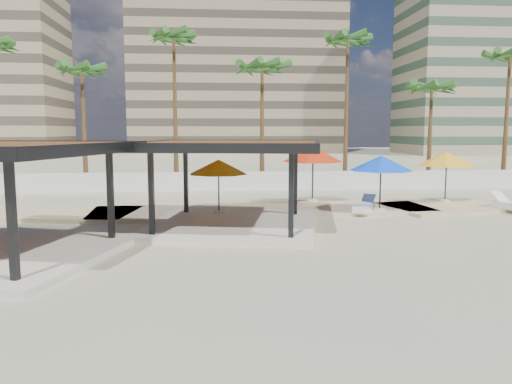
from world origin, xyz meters
TOP-DOWN VIEW (x-y plane):
  - ground at (0.00, 0.00)m, footprint 200.00×200.00m
  - promenade at (2.00, 7.67)m, footprint 44.45×7.97m
  - boundary_wall at (0.00, 16.00)m, footprint 56.00×0.30m
  - building_mid at (4.00, 78.00)m, footprint 38.00×16.00m
  - building_east at (48.00, 66.00)m, footprint 32.00×15.00m
  - pavilion_central at (0.32, 3.25)m, footprint 7.97×7.97m
  - umbrella_b at (-0.15, 5.80)m, footprint 3.40×3.40m
  - umbrella_c at (4.77, 9.20)m, footprint 4.23×4.23m
  - umbrella_d at (7.24, 5.80)m, footprint 3.72×3.72m
  - umbrella_e at (11.59, 8.40)m, footprint 3.65×3.65m
  - lounger_b at (6.52, 5.84)m, footprint 1.50×1.87m
  - lounger_c at (13.59, 5.84)m, footprint 1.12×2.08m
  - palm_c at (-9.00, 18.10)m, footprint 3.00×3.00m
  - palm_d at (-3.00, 18.90)m, footprint 3.00×3.00m
  - palm_e at (3.00, 18.40)m, footprint 3.00×3.00m
  - palm_f at (9.00, 18.60)m, footprint 3.00×3.00m
  - palm_g at (15.00, 18.20)m, footprint 3.00×3.00m
  - palm_h at (21.00, 18.80)m, footprint 3.00×3.00m

SIDE VIEW (x-z plane):
  - ground at x=0.00m, z-range 0.00..0.00m
  - promenade at x=2.00m, z-range -0.06..0.18m
  - lounger_b at x=6.52m, z-range 0.00..0.70m
  - lounger_c at x=13.59m, z-range -0.01..0.74m
  - boundary_wall at x=0.00m, z-range 0.00..1.20m
  - pavilion_central at x=0.32m, z-range 0.33..3.78m
  - umbrella_b at x=-0.15m, z-range 1.05..3.46m
  - umbrella_d at x=7.24m, z-range 1.10..3.65m
  - umbrella_e at x=11.59m, z-range 1.11..3.71m
  - umbrella_c at x=4.77m, z-range 1.20..4.05m
  - palm_g at x=15.00m, z-range 2.78..10.49m
  - palm_c at x=-9.00m, z-range 3.22..11.91m
  - palm_e at x=3.00m, z-range 3.34..12.32m
  - palm_h at x=21.00m, z-range 3.84..13.95m
  - palm_f at x=9.00m, z-range 4.21..15.17m
  - palm_d at x=-3.00m, z-range 4.22..15.23m
  - building_mid at x=4.00m, z-range -0.93..29.47m
  - building_east at x=48.00m, z-range -0.93..35.47m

